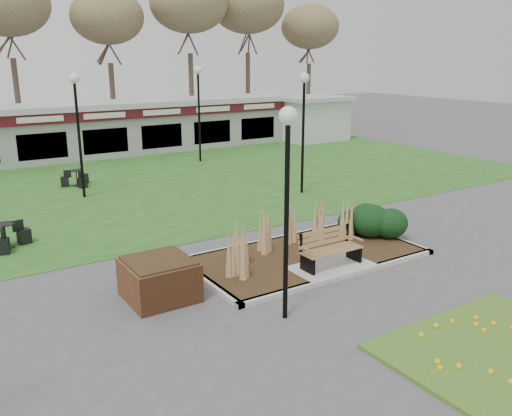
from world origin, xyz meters
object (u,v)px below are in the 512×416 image
lamp_post_mid_right (198,93)px  service_hut (312,118)px  lamp_post_near_right (287,168)px  bistro_set_c (77,181)px  food_pavilion (97,129)px  brick_planter (159,279)px  patio_umbrella (304,119)px  lamp_post_far_right (304,107)px  park_bench (329,248)px  bistro_set_b (6,240)px  lamp_post_far_left (77,108)px

lamp_post_mid_right → service_hut: bearing=15.8°
lamp_post_near_right → bistro_set_c: size_ratio=3.56×
lamp_post_mid_right → bistro_set_c: lamp_post_mid_right is taller
food_pavilion → lamp_post_mid_right: bearing=-49.8°
bistro_set_c → lamp_post_near_right: bearing=-88.2°
food_pavilion → bistro_set_c: 7.50m
brick_planter → patio_umbrella: (17.03, 16.81, 0.99)m
brick_planter → lamp_post_far_right: size_ratio=0.32×
brick_planter → service_hut: 24.71m
park_bench → brick_planter: park_bench is taller
lamp_post_far_right → bistro_set_b: (-11.16, -0.57, -3.20)m
lamp_post_near_right → lamp_post_far_left: 12.50m
lamp_post_far_right → patio_umbrella: lamp_post_far_right is taller
brick_planter → food_pavilion: 19.49m
food_pavilion → bistro_set_c: food_pavilion is taller
lamp_post_far_left → patio_umbrella: lamp_post_far_left is taller
lamp_post_far_left → bistro_set_c: size_ratio=3.80×
lamp_post_near_right → lamp_post_far_left: bearing=93.4°
service_hut → lamp_post_far_left: (-16.78, -6.86, 2.02)m
brick_planter → lamp_post_near_right: size_ratio=0.34×
bistro_set_c → patio_umbrella: 16.34m
brick_planter → patio_umbrella: size_ratio=0.65×
service_hut → bistro_set_c: 17.23m
service_hut → lamp_post_near_right: 25.19m
food_pavilion → lamp_post_mid_right: lamp_post_mid_right is taller
bistro_set_b → service_hut: bearing=29.5°
park_bench → lamp_post_far_right: (4.34, 6.84, 2.87)m
bistro_set_b → lamp_post_near_right: bearing=-61.4°
park_bench → brick_planter: (-4.40, 0.75, -0.11)m
service_hut → bistro_set_c: size_ratio=3.52×
food_pavilion → lamp_post_near_right: bearing=-96.8°
lamp_post_far_right → patio_umbrella: (8.29, 10.71, -2.00)m
lamp_post_near_right → bistro_set_b: bearing=118.6°
food_pavilion → service_hut: 13.64m
service_hut → bistro_set_c: service_hut is taller
service_hut → lamp_post_mid_right: lamp_post_mid_right is taller
brick_planter → bistro_set_c: 12.28m
brick_planter → lamp_post_mid_right: size_ratio=0.31×
lamp_post_near_right → bistro_set_c: bearing=91.8°
service_hut → bistro_set_b: bearing=-150.5°
park_bench → lamp_post_far_right: 8.60m
brick_planter → lamp_post_far_left: lamp_post_far_left is taller
lamp_post_far_right → patio_umbrella: bearing=52.3°
brick_planter → patio_umbrella: patio_umbrella is taller
park_bench → food_pavilion: 19.73m
lamp_post_mid_right → park_bench: bearing=-104.7°
lamp_post_mid_right → patio_umbrella: size_ratio=2.11×
lamp_post_mid_right → bistro_set_b: lamp_post_mid_right is taller
park_bench → lamp_post_near_right: size_ratio=0.38×
bistro_set_c → lamp_post_mid_right: bearing=16.8°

